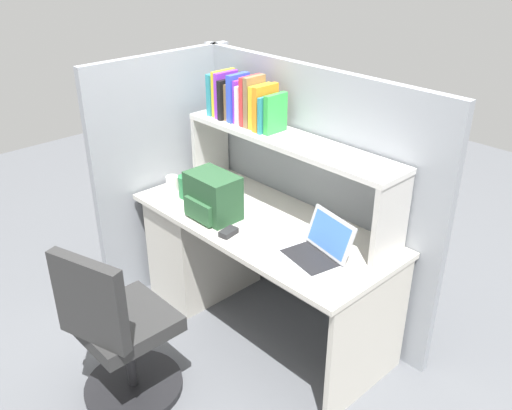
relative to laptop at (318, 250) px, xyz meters
name	(u,v)px	position (x,y,z in m)	size (l,w,h in m)	color
ground_plane	(262,323)	(-0.47, 0.07, -0.78)	(8.00, 8.00, 0.00)	#595B60
desk	(220,244)	(-0.86, 0.07, -0.38)	(1.60, 0.70, 0.73)	beige
cubicle_partition_rear	(308,194)	(-0.47, 0.45, -0.01)	(1.84, 0.05, 1.55)	gray
cubicle_partition_left	(167,172)	(-1.32, 0.02, -0.01)	(0.05, 1.06, 1.55)	gray
overhead_hutch	(288,154)	(-0.47, 0.27, 0.30)	(1.44, 0.28, 0.45)	beige
reference_books_on_shelf	(244,101)	(-0.84, 0.27, 0.53)	(0.52, 0.19, 0.29)	teal
laptop	(318,250)	(0.00, 0.00, 0.00)	(0.36, 0.32, 0.22)	#B7BABF
backpack	(212,197)	(-0.71, -0.10, 0.08)	(0.30, 0.23, 0.26)	#264C2D
computer_mouse	(229,232)	(-0.49, -0.17, -0.03)	(0.06, 0.10, 0.03)	#262628
paper_cup	(172,183)	(-1.16, -0.06, 0.00)	(0.08, 0.08, 0.09)	white
snack_canister	(186,186)	(-1.02, -0.05, 0.02)	(0.10, 0.10, 0.14)	#26723F
office_chair	(119,338)	(-0.53, -0.86, -0.39)	(0.52, 0.54, 0.93)	black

